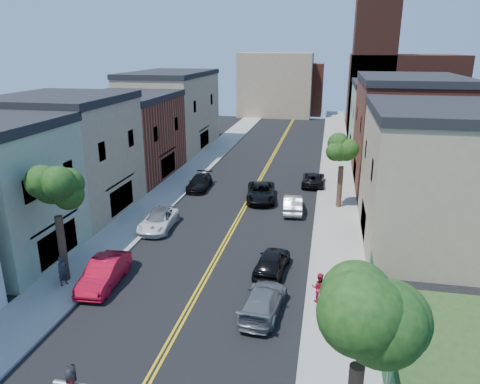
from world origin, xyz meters
The scene contains 28 objects.
sidewalk_left centered at (-7.90, 40.00, 0.07)m, with size 3.20×100.00×0.15m, color gray.
sidewalk_right centered at (7.90, 40.00, 0.07)m, with size 3.20×100.00×0.15m, color gray.
curb_left centered at (-6.15, 40.00, 0.07)m, with size 0.30×100.00×0.15m, color gray.
curb_right centered at (6.15, 40.00, 0.07)m, with size 0.30×100.00×0.15m, color gray.
bldg_left_tan_near centered at (-14.00, 25.00, 4.50)m, with size 9.00×10.00×9.00m, color #998466.
bldg_left_brick centered at (-14.00, 36.00, 4.00)m, with size 9.00×12.00×8.00m, color brown.
bldg_left_tan_far centered at (-14.00, 50.00, 4.75)m, with size 9.00×16.00×9.50m, color #998466.
bldg_right_tan centered at (14.00, 24.00, 4.50)m, with size 9.00×12.00×9.00m, color #998466.
bldg_right_brick centered at (14.00, 38.00, 5.00)m, with size 9.00×14.00×10.00m, color brown.
bldg_right_palegrn centered at (14.00, 52.00, 4.25)m, with size 9.00×12.00×8.50m, color gray.
church centered at (16.33, 67.07, 7.24)m, with size 16.20×14.20×22.60m.
backdrop_left centered at (-4.00, 82.00, 6.00)m, with size 14.00×8.00×12.00m, color #998466.
backdrop_center centered at (0.00, 86.00, 5.00)m, with size 10.00×8.00×10.00m, color brown.
fence_right centered at (9.50, 9.50, 1.10)m, with size 0.04×15.00×1.90m, color #143F1E.
tree_left_mid centered at (-7.88, 14.01, 6.58)m, with size 5.20×5.20×9.29m.
tree_right_corner centered at (7.93, 4.01, 7.31)m, with size 5.80×5.80×10.35m.
tree_right_far centered at (7.92, 30.01, 5.76)m, with size 4.40×4.40×8.03m.
red_sedan centered at (-5.50, 14.10, 0.77)m, with size 1.63×4.68×1.54m, color red.
white_pickup centered at (-5.50, 22.62, 0.66)m, with size 2.17×4.72×1.31m, color white.
grey_car_left centered at (-5.50, 22.77, 0.74)m, with size 1.75×4.35×1.48m, color #5A5C62.
black_car_left centered at (-5.25, 32.86, 0.66)m, with size 1.85×4.54×1.32m, color black.
grey_car_right centered at (3.90, 13.06, 0.68)m, with size 1.89×4.65×1.35m, color #5B5E62.
black_car_right centered at (3.80, 17.46, 0.72)m, with size 1.71×4.25×1.45m, color black.
silver_car_right centered at (4.14, 28.30, 0.70)m, with size 1.49×4.27×1.41m, color #B8BBC1.
dark_car_right_far centered at (5.50, 36.26, 0.64)m, with size 2.12×4.60×1.28m, color black.
black_suv_lane centered at (1.08, 30.75, 0.74)m, with size 2.47×5.35×1.49m, color black.
pedestrian_left centered at (-7.66, 13.41, 1.02)m, with size 0.63×0.41×1.73m, color #2A2A32.
pedestrian_right centered at (6.70, 14.45, 0.99)m, with size 0.82×0.64×1.68m, color #A7192D.
Camera 1 is at (6.69, -6.99, 13.18)m, focal length 33.54 mm.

